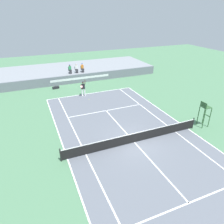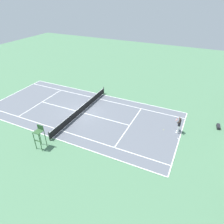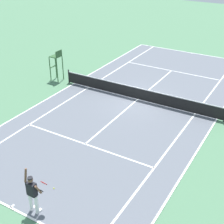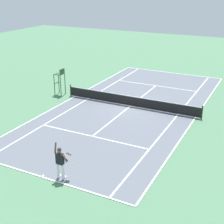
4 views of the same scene
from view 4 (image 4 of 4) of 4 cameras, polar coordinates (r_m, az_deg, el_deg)
name	(u,v)px [view 4 (image 4 of 4)]	position (r m, az deg, el deg)	size (l,w,h in m)	color
ground_plane	(130,106)	(27.42, 3.21, 1.00)	(80.00, 80.00, 0.00)	#4C7A56
court	(130,106)	(27.42, 3.21, 1.02)	(11.08, 23.88, 0.03)	slate
net	(130,100)	(27.24, 3.23, 2.03)	(11.98, 0.10, 1.07)	black
tennis_player	(60,162)	(17.45, -9.03, -8.69)	(0.76, 0.62, 2.08)	white
tennis_ball	(73,164)	(19.06, -6.87, -9.07)	(0.07, 0.07, 0.07)	#D1E533
umpire_chair	(60,78)	(30.26, -9.10, 5.90)	(0.77, 0.77, 2.44)	#2D562D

